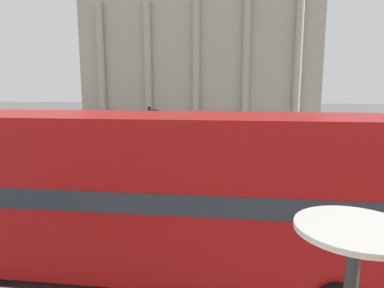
{
  "coord_description": "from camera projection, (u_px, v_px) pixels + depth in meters",
  "views": [
    {
      "loc": [
        -0.15,
        -2.05,
        4.78
      ],
      "look_at": [
        -2.38,
        15.81,
        1.75
      ],
      "focal_mm": 32.0,
      "sensor_mm": 36.0,
      "label": 1
    }
  ],
  "objects": [
    {
      "name": "double_decker_bus",
      "position": [
        144.0,
        191.0,
        8.24
      ],
      "size": [
        11.29,
        2.66,
        4.14
      ],
      "rotation": [
        0.0,
        0.0,
        -0.11
      ],
      "color": "black",
      "rests_on": "ground_plane"
    },
    {
      "name": "cafe_dining_table",
      "position": [
        353.0,
        262.0,
        1.74
      ],
      "size": [
        0.6,
        0.6,
        0.73
      ],
      "color": "#2D2D30",
      "rests_on": "cafe_floor_slab"
    },
    {
      "name": "plaza_building_left",
      "position": [
        201.0,
        55.0,
        46.88
      ],
      "size": [
        30.85,
        11.39,
        18.17
      ],
      "color": "#B2A893",
      "rests_on": "ground_plane"
    },
    {
      "name": "traffic_light_near",
      "position": [
        152.0,
        149.0,
        11.57
      ],
      "size": [
        0.42,
        0.24,
        4.12
      ],
      "color": "black",
      "rests_on": "ground_plane"
    },
    {
      "name": "car_black",
      "position": [
        171.0,
        162.0,
        18.67
      ],
      "size": [
        4.2,
        1.93,
        1.35
      ],
      "rotation": [
        0.0,
        0.0,
        2.36
      ],
      "color": "black",
      "rests_on": "ground_plane"
    },
    {
      "name": "car_maroon",
      "position": [
        119.0,
        147.0,
        23.46
      ],
      "size": [
        4.2,
        1.93,
        1.35
      ],
      "rotation": [
        0.0,
        0.0,
        0.41
      ],
      "color": "black",
      "rests_on": "ground_plane"
    },
    {
      "name": "pedestrian_yellow",
      "position": [
        108.0,
        161.0,
        17.89
      ],
      "size": [
        0.32,
        0.32,
        1.64
      ],
      "rotation": [
        0.0,
        0.0,
        5.02
      ],
      "color": "#282B33",
      "rests_on": "ground_plane"
    },
    {
      "name": "pedestrian_blue",
      "position": [
        279.0,
        127.0,
        31.67
      ],
      "size": [
        0.32,
        0.32,
        1.82
      ],
      "rotation": [
        0.0,
        0.0,
        5.99
      ],
      "color": "#282B33",
      "rests_on": "ground_plane"
    },
    {
      "name": "pedestrian_red",
      "position": [
        224.0,
        173.0,
        15.43
      ],
      "size": [
        0.32,
        0.32,
        1.61
      ],
      "rotation": [
        0.0,
        0.0,
        4.94
      ],
      "color": "#282B33",
      "rests_on": "ground_plane"
    }
  ]
}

